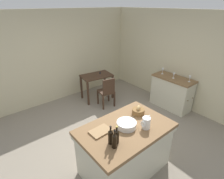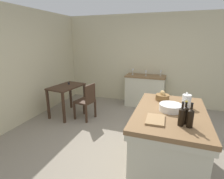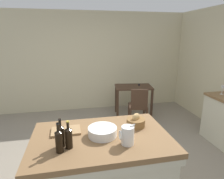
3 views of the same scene
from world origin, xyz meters
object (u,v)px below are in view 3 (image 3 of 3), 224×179
at_px(bread_basket, 136,122).
at_px(wine_bottle_amber, 61,135).
at_px(wine_bottle_green, 59,140).
at_px(island_table, 102,168).
at_px(wooden_chair, 138,106).
at_px(wine_bottle_dark, 69,137).
at_px(wash_bowl, 102,132).
at_px(wine_glass_middle, 223,88).
at_px(writing_desk, 133,91).
at_px(cutting_board, 66,131).
at_px(pitcher, 127,135).

distance_m(bread_basket, wine_bottle_amber, 0.90).
bearing_deg(wine_bottle_green, island_table, 26.96).
xyz_separation_m(wooden_chair, wine_bottle_dark, (-1.45, -2.09, 0.55)).
distance_m(bread_basket, wine_bottle_dark, 0.85).
relative_size(wash_bowl, wine_glass_middle, 1.82).
bearing_deg(wine_bottle_dark, island_table, 25.82).
distance_m(writing_desk, wooden_chair, 0.61).
bearing_deg(cutting_board, wash_bowl, -23.11).
relative_size(wooden_chair, wine_bottle_green, 2.97).
bearing_deg(wine_bottle_amber, wash_bowl, 16.28).
bearing_deg(writing_desk, island_table, -115.22).
relative_size(cutting_board, wine_bottle_amber, 1.10).
bearing_deg(wine_bottle_amber, cutting_board, 83.34).
relative_size(wash_bowl, cutting_board, 0.98).
height_order(writing_desk, wine_bottle_dark, wine_bottle_dark).
xyz_separation_m(pitcher, wine_glass_middle, (2.25, 1.33, 0.01)).
distance_m(bread_basket, cutting_board, 0.83).
xyz_separation_m(bread_basket, cutting_board, (-0.83, 0.03, -0.05)).
relative_size(cutting_board, wine_bottle_dark, 1.14).
bearing_deg(pitcher, wine_bottle_green, -179.56).
relative_size(island_table, wine_bottle_amber, 5.08).
height_order(writing_desk, wine_glass_middle, wine_glass_middle).
distance_m(writing_desk, wine_bottle_dark, 3.10).
bearing_deg(wine_bottle_dark, writing_desk, 60.34).
distance_m(cutting_board, wine_glass_middle, 3.02).
relative_size(wooden_chair, cutting_board, 2.72).
xyz_separation_m(writing_desk, pitcher, (-0.94, -2.72, 0.37)).
height_order(pitcher, wash_bowl, pitcher).
bearing_deg(pitcher, writing_desk, 70.87).
height_order(wash_bowl, cutting_board, wash_bowl).
distance_m(wine_bottle_amber, wine_glass_middle, 3.16).
relative_size(wine_bottle_dark, wine_bottle_green, 0.96).
xyz_separation_m(wine_bottle_amber, wine_bottle_green, (-0.01, -0.10, 0.00)).
bearing_deg(wash_bowl, wooden_chair, 60.25).
xyz_separation_m(island_table, wine_glass_middle, (2.49, 1.12, 0.53)).
distance_m(writing_desk, wine_bottle_amber, 3.10).
xyz_separation_m(wooden_chair, pitcher, (-0.88, -2.14, 0.54)).
relative_size(island_table, wash_bowl, 4.75).
height_order(wine_bottle_green, wine_glass_middle, wine_bottle_green).
relative_size(writing_desk, pitcher, 4.11).
xyz_separation_m(island_table, wooden_chair, (1.11, 1.92, -0.01)).
bearing_deg(wash_bowl, pitcher, -44.31).
bearing_deg(island_table, wine_glass_middle, 24.15).
bearing_deg(bread_basket, wine_bottle_amber, -162.71).
bearing_deg(wine_bottle_green, wooden_chair, 54.27).
bearing_deg(wine_bottle_amber, wine_glass_middle, 23.08).
height_order(island_table, wash_bowl, wash_bowl).
relative_size(wine_bottle_amber, wine_glass_middle, 1.71).
bearing_deg(pitcher, wash_bowl, 135.69).
bearing_deg(wine_bottle_green, wine_bottle_amber, 83.05).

